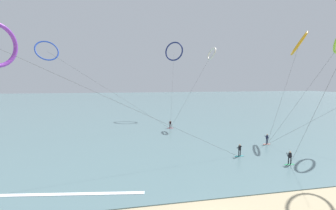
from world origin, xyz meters
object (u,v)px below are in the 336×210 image
(surfer_coral, at_px, (267,140))
(kite_cobalt, at_px, (47,51))
(surfer_emerald, at_px, (290,159))
(kite_navy, at_px, (174,51))
(kite_amber, at_px, (299,44))
(surfer_crimson, at_px, (170,125))
(surfer_teal, at_px, (240,151))
(kite_ivory, at_px, (212,54))

(surfer_coral, distance_m, kite_cobalt, 42.54)
(surfer_emerald, bearing_deg, kite_navy, -65.45)
(kite_amber, distance_m, kite_cobalt, 47.24)
(surfer_crimson, xyz_separation_m, surfer_coral, (12.86, -15.45, 0.00))
(surfer_teal, bearing_deg, surfer_crimson, 87.62)
(surfer_emerald, xyz_separation_m, kite_cobalt, (-33.91, 23.66, 15.20))
(kite_ivory, bearing_deg, surfer_emerald, -7.52)
(kite_ivory, bearing_deg, surfer_teal, -18.54)
(surfer_teal, xyz_separation_m, kite_navy, (-0.95, 37.25, 18.10))
(surfer_crimson, relative_size, kite_navy, 0.08)
(kite_cobalt, bearing_deg, kite_ivory, -22.42)
(kite_amber, bearing_deg, surfer_emerald, -8.75)
(kite_ivory, bearing_deg, surfer_coral, 0.99)
(surfer_coral, height_order, kite_navy, kite_navy)
(kite_amber, bearing_deg, surfer_teal, -26.80)
(surfer_emerald, relative_size, kite_cobalt, 0.06)
(surfer_teal, bearing_deg, surfer_coral, 14.58)
(kite_navy, bearing_deg, kite_amber, -20.47)
(surfer_teal, distance_m, surfer_coral, 8.69)
(surfer_coral, bearing_deg, surfer_teal, 11.62)
(surfer_crimson, distance_m, kite_ivory, 19.20)
(surfer_teal, bearing_deg, kite_navy, 73.72)
(kite_navy, bearing_deg, surfer_emerald, -45.84)
(kite_amber, bearing_deg, surfer_crimson, -81.98)
(surfer_emerald, relative_size, kite_amber, 0.09)
(surfer_crimson, bearing_deg, kite_amber, 175.98)
(kite_navy, relative_size, kite_cobalt, 0.83)
(kite_navy, bearing_deg, surfer_crimson, -68.20)
(kite_amber, bearing_deg, surfer_coral, -28.34)
(kite_amber, relative_size, kite_navy, 0.89)
(surfer_teal, height_order, kite_navy, kite_navy)
(surfer_coral, bearing_deg, kite_ivory, -103.13)
(surfer_coral, relative_size, kite_cobalt, 0.06)
(surfer_coral, relative_size, kite_ivory, 0.09)
(kite_navy, bearing_deg, surfer_coral, -39.01)
(surfer_emerald, distance_m, kite_ivory, 31.44)
(surfer_emerald, height_order, kite_ivory, kite_ivory)
(surfer_teal, bearing_deg, kite_ivory, 60.30)
(surfer_coral, bearing_deg, kite_cobalt, -42.82)
(surfer_crimson, bearing_deg, kite_cobalt, 21.91)
(surfer_coral, relative_size, kite_navy, 0.08)
(surfer_coral, bearing_deg, kite_amber, -171.82)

